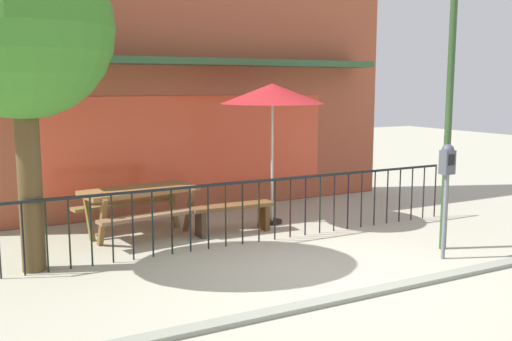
{
  "coord_description": "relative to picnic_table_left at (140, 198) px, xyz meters",
  "views": [
    {
      "loc": [
        -4.2,
        -5.97,
        2.4
      ],
      "look_at": [
        0.16,
        2.13,
        1.05
      ],
      "focal_mm": 41.0,
      "sensor_mm": 36.0,
      "label": 1
    }
  ],
  "objects": [
    {
      "name": "picnic_table_left",
      "position": [
        0.0,
        0.0,
        0.0
      ],
      "size": [
        1.97,
        1.59,
        0.79
      ],
      "color": "olive",
      "rests_on": "ground"
    },
    {
      "name": "street_lamp",
      "position": [
        3.71,
        -2.84,
        2.1
      ],
      "size": [
        0.28,
        0.28,
        4.2
      ],
      "color": "#2D4A25",
      "rests_on": "ground"
    },
    {
      "name": "parking_meter_near",
      "position": [
        3.34,
        -3.21,
        0.63
      ],
      "size": [
        0.18,
        0.17,
        1.61
      ],
      "color": "slate",
      "rests_on": "ground"
    },
    {
      "name": "patio_umbrella",
      "position": [
        2.3,
        -0.23,
        1.62
      ],
      "size": [
        1.79,
        1.79,
        2.42
      ],
      "color": "black",
      "rests_on": "ground"
    },
    {
      "name": "patio_fence_front",
      "position": [
        1.5,
        -1.21,
        0.05
      ],
      "size": [
        7.37,
        0.04,
        0.97
      ],
      "color": "black",
      "rests_on": "ground"
    },
    {
      "name": "pub_storefront",
      "position": [
        1.5,
        1.63,
        2.19
      ],
      "size": [
        8.75,
        1.26,
        5.64
      ],
      "color": "brown",
      "rests_on": "ground"
    },
    {
      "name": "patio_bench",
      "position": [
        1.38,
        -0.55,
        -0.26
      ],
      "size": [
        1.41,
        0.37,
        0.48
      ],
      "color": "brown",
      "rests_on": "ground"
    },
    {
      "name": "ground",
      "position": [
        1.5,
        -2.94,
        -0.61
      ],
      "size": [
        40.0,
        40.0,
        0.0
      ],
      "primitive_type": "plane",
      "color": "#AFAD96"
    },
    {
      "name": "street_tree",
      "position": [
        -1.75,
        -1.05,
        2.46
      ],
      "size": [
        2.27,
        2.27,
        4.24
      ],
      "color": "#513E21",
      "rests_on": "ground"
    },
    {
      "name": "curb_edge",
      "position": [
        1.5,
        -3.83,
        -0.61
      ],
      "size": [
        12.25,
        0.2,
        0.11
      ],
      "primitive_type": "cube",
      "color": "gray",
      "rests_on": "ground"
    }
  ]
}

